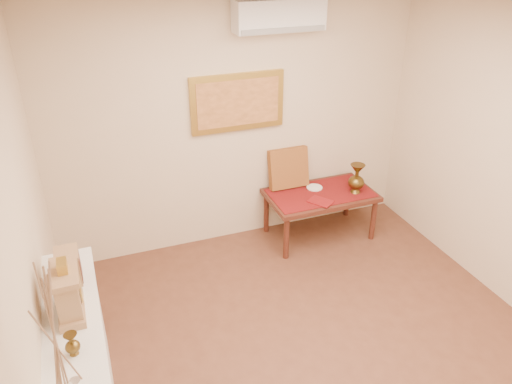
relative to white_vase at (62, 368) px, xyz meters
name	(u,v)px	position (x,y,z in m)	size (l,w,h in m)	color
floor	(329,372)	(1.81, 0.76, -1.53)	(4.50, 4.50, 0.00)	brown
ceiling	(363,27)	(1.81, 0.76, 1.17)	(4.50, 4.50, 0.00)	white
wall_back	(237,124)	(1.81, 3.01, -0.18)	(4.00, 0.02, 2.70)	beige
wall_left	(28,300)	(-0.19, 0.76, -0.18)	(0.02, 4.50, 2.70)	beige
white_vase	(62,368)	(0.00, 0.00, 0.00)	(0.21, 0.21, 1.09)	white
brass_urn_small	(72,341)	(-0.01, 0.65, -0.45)	(0.09, 0.09, 0.20)	brown
table_cloth	(321,193)	(2.66, 2.64, -0.97)	(1.14, 0.59, 0.01)	maroon
brass_urn_tall	(357,175)	(3.03, 2.52, -0.76)	(0.18, 0.18, 0.41)	brown
plate	(315,188)	(2.65, 2.77, -0.96)	(0.18, 0.18, 0.01)	white
menu	(321,201)	(2.56, 2.45, -0.96)	(0.18, 0.25, 0.01)	maroon
cushion	(288,168)	(2.38, 2.93, -0.74)	(0.46, 0.10, 0.46)	maroon
mantel_clock	(68,292)	(0.00, 1.02, -0.37)	(0.17, 0.36, 0.41)	#A67E55
wooden_chest	(69,266)	(0.01, 1.38, -0.42)	(0.16, 0.21, 0.24)	#A67E55
low_table	(320,198)	(2.66, 2.64, -1.04)	(1.20, 0.70, 0.55)	#4E2217
painting	(238,102)	(1.81, 2.99, 0.07)	(1.00, 0.06, 0.60)	#B6943A
ac_unit	(279,15)	(2.21, 2.88, 0.92)	(0.90, 0.25, 0.30)	silver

